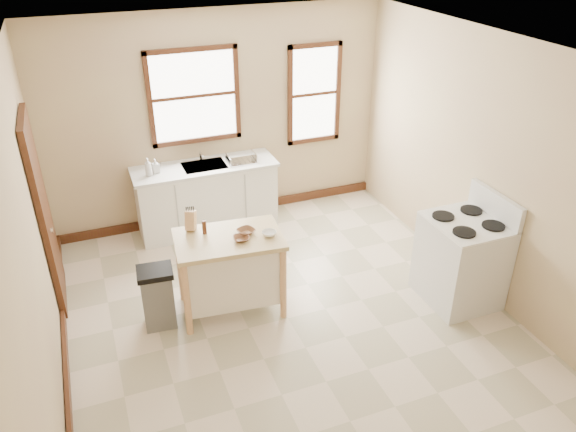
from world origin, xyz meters
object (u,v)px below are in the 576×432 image
Objects in this scene: soap_bottle_b at (156,166)px; gas_stove at (463,250)px; kitchen_island at (231,273)px; pepper_grinder at (204,227)px; trash_bin at (158,297)px; bowl_b at (246,231)px; bowl_a at (241,239)px; bowl_c at (269,234)px; knife_block at (191,221)px; soap_bottle_a at (148,167)px; dish_rack at (241,158)px.

gas_stove reaches higher than soap_bottle_b.
kitchen_island is 7.28× the size of pepper_grinder.
soap_bottle_b is 0.26× the size of trash_bin.
bowl_b is (0.61, -1.79, -0.09)m from soap_bottle_b.
bowl_a is 0.93× the size of bowl_b.
bowl_c is (0.40, -0.12, 0.47)m from kitchen_island.
knife_block is (0.10, -1.51, -0.02)m from soap_bottle_b.
knife_block is at bearing 142.73° from kitchen_island.
knife_block reaches higher than bowl_c.
soap_bottle_a is at bearing 108.61° from bowl_a.
bowl_a is at bearing -79.26° from soap_bottle_b.
kitchen_island is at bearing -15.29° from knife_block.
soap_bottle_a is 0.12m from soap_bottle_b.
bowl_c is at bearing -11.37° from kitchen_island.
soap_bottle_a reaches higher than knife_block.
bowl_a is 1.05m from trash_bin.
bowl_a is (0.62, -1.85, -0.12)m from soap_bottle_a.
pepper_grinder is (0.21, -1.65, -0.04)m from soap_bottle_b.
soap_bottle_a is 1.54× the size of pepper_grinder.
bowl_b is at bearing 147.59° from bowl_c.
soap_bottle_b is at bearing 84.14° from trash_bin.
bowl_c is 0.22× the size of trash_bin.
kitchen_island is 0.51m from bowl_b.
pepper_grinder is at bearing 155.23° from bowl_c.
dish_rack is at bearing 83.17° from knife_block.
soap_bottle_a is 0.21× the size of kitchen_island.
pepper_grinder is at bearing -23.24° from knife_block.
pepper_grinder is (0.11, -0.13, -0.03)m from knife_block.
pepper_grinder is at bearing -113.09° from dish_rack.
bowl_c is at bearing 163.02° from gas_stove.
gas_stove is (1.98, -0.60, -0.30)m from bowl_c.
pepper_grinder is 2.75m from gas_stove.
soap_bottle_b is 1.98m from bowl_a.
bowl_c reaches higher than kitchen_island.
bowl_c is at bearing -2.52° from knife_block.
bowl_a is (0.52, -1.91, -0.10)m from soap_bottle_b.
soap_bottle_a is 1.89m from trash_bin.
trash_bin is at bearing -174.84° from kitchen_island.
gas_stove reaches higher than pepper_grinder.
knife_block is 0.17m from pepper_grinder.
kitchen_island is at bearing 4.96° from trash_bin.
gas_stove reaches higher than bowl_a.
gas_stove is (2.38, -0.72, 0.17)m from kitchen_island.
kitchen_island is (0.52, -1.74, -0.59)m from soap_bottle_a.
bowl_c is at bearing -66.85° from soap_bottle_a.
dish_rack is 1.93m from bowl_a.
knife_block is 1.21× the size of bowl_a.
knife_block is 1.13× the size of bowl_b.
dish_rack is (1.19, -0.00, -0.07)m from soap_bottle_a.
knife_block is at bearing 136.65° from bowl_a.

